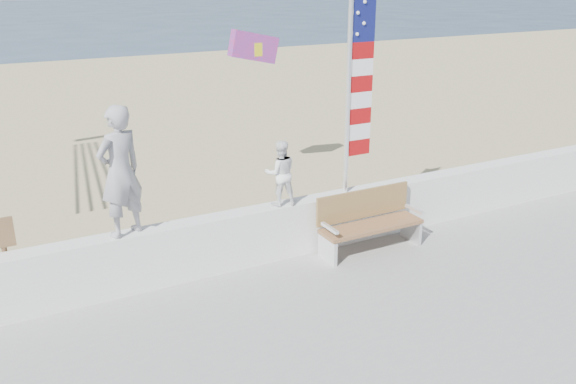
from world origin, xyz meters
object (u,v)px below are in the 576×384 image
at_px(child, 280,173).
at_px(flag, 355,78).
at_px(bench, 368,220).
at_px(adult, 120,172).

height_order(child, flag, flag).
relative_size(child, flag, 0.30).
height_order(bench, flag, flag).
distance_m(adult, flag, 3.96).
bearing_deg(adult, bench, 150.27).
height_order(adult, flag, flag).
bearing_deg(bench, flag, 97.43).
bearing_deg(child, flag, -165.81).
height_order(child, bench, child).
relative_size(child, bench, 0.59).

